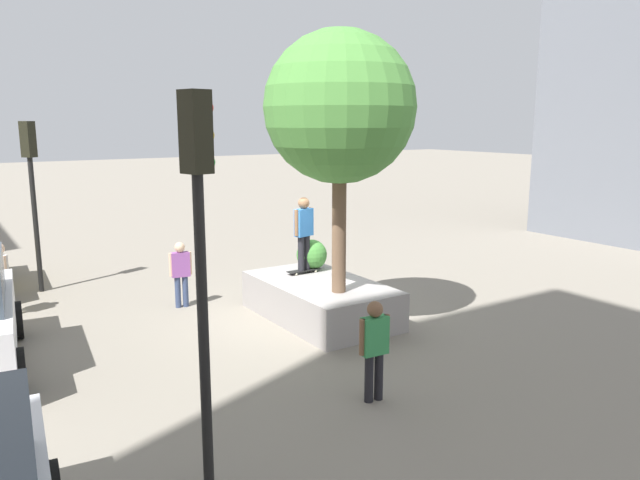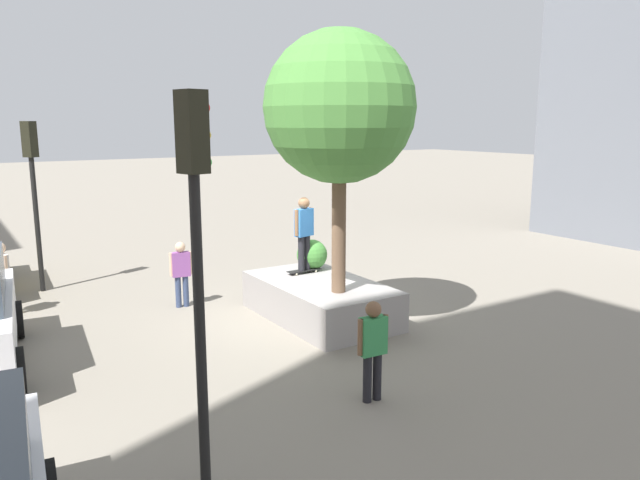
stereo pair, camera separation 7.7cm
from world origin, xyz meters
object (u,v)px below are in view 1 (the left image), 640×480
Objects in this scene: traffic_light_median at (200,227)px; pedestrian_crossing at (374,344)px; skateboard at (304,271)px; passerby_with_bag at (1,274)px; bystander_watching at (181,270)px; planter_ledge at (320,300)px; traffic_light_corner at (32,176)px; plaza_tree at (340,108)px; skateboarder at (304,228)px.

traffic_light_median reaches higher than pedestrian_crossing.
skateboard is 6.52m from passerby_with_bag.
passerby_with_bag is 1.07× the size of bystander_watching.
passerby_with_bag is (8.36, 1.23, -2.11)m from traffic_light_median.
planter_ledge is at bearing -44.59° from traffic_light_median.
bystander_watching is at bearing -142.05° from traffic_light_corner.
skateboard is 0.19× the size of traffic_light_corner.
planter_ledge is 0.69× the size of plaza_tree.
bystander_watching reaches higher than skateboard.
passerby_with_bag reaches higher than skateboard.
bystander_watching is at bearing 32.72° from plaza_tree.
skateboard is at bearing -134.89° from traffic_light_corner.
plaza_tree is 3.12× the size of passerby_with_bag.
traffic_light_corner is 0.93× the size of traffic_light_median.
traffic_light_median reaches higher than skateboard.
planter_ledge is 0.83× the size of traffic_light_corner.
traffic_light_median reaches higher than planter_ledge.
skateboarder reaches higher than planter_ledge.
passerby_with_bag is 8.69m from pedestrian_crossing.
plaza_tree is 3.91m from skateboard.
traffic_light_corner is at bearing 35.38° from plaza_tree.
traffic_light_median is 2.97× the size of bystander_watching.
traffic_light_median is 2.76× the size of passerby_with_bag.
skateboard is at bearing 0.00° from skateboarder.
traffic_light_corner is at bearing 45.11° from skateboard.
planter_ledge is 3.28m from bystander_watching.
traffic_light_median is at bearing 104.27° from pedestrian_crossing.
bystander_watching is at bearing 6.81° from pedestrian_crossing.
planter_ledge is at bearing 172.99° from skateboarder.
plaza_tree is 5.81m from traffic_light_median.
skateboarder is (1.67, -0.21, -2.57)m from plaza_tree.
planter_ledge is 0.78× the size of traffic_light_median.
planter_ledge is 1.64m from skateboarder.
planter_ledge is 4.04m from pedestrian_crossing.
passerby_with_bag is at bearing 149.19° from traffic_light_corner.
plaza_tree is at bearing -147.28° from bystander_watching.
passerby_with_bag is at bearing 28.90° from pedestrian_crossing.
skateboarder is at bearing -7.15° from plaza_tree.
traffic_light_median is at bearing -178.68° from traffic_light_corner.
passerby_with_bag reaches higher than bystander_watching.
passerby_with_bag is at bearing 62.03° from skateboarder.
skateboarder is 0.39× the size of traffic_light_corner.
plaza_tree is 8.01m from traffic_light_corner.
plaza_tree is (-0.85, 0.11, 3.99)m from planter_ledge.
traffic_light_median is 7.56m from bystander_watching.
bystander_watching is (3.25, 2.08, -3.53)m from plaza_tree.
passerby_with_bag is (-1.68, 1.00, -1.92)m from traffic_light_corner.
skateboard is at bearing -18.94° from pedestrian_crossing.
traffic_light_median is 2.87× the size of pedestrian_crossing.
traffic_light_corner is at bearing 37.95° from bystander_watching.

